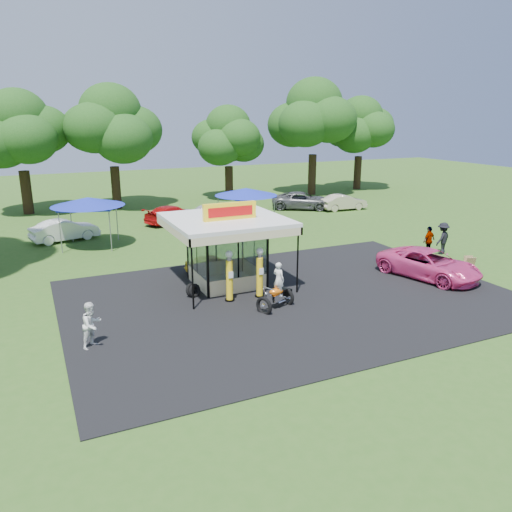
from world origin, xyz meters
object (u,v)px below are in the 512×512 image
object	(u,v)px
kiosk_car	(212,263)
bg_car_a	(65,230)
gas_pump_left	(229,277)
a_frame_sign	(469,264)
spectator_west	(92,325)
gas_pump_right	(260,274)
tent_east	(246,192)
spectator_east_b	(429,241)
bg_car_e	(343,202)
pink_sedan	(429,264)
tent_west	(88,202)
bg_car_d	(302,201)
spectator_east_a	(443,238)
bg_car_b	(173,214)
motorcycle	(277,290)
bg_car_c	(215,215)
gas_station_kiosk	(226,250)

from	to	relation	value
kiosk_car	bg_car_a	xyz separation A→B (m)	(-6.56, 10.58, 0.24)
gas_pump_left	a_frame_sign	size ratio (longest dim) A/B	2.69
spectator_west	a_frame_sign	bearing A→B (deg)	-35.63
gas_pump_right	tent_east	distance (m)	13.76
spectator_east_b	bg_car_e	size ratio (longest dim) A/B	0.42
pink_sedan	tent_west	world-z (taller)	tent_west
a_frame_sign	pink_sedan	bearing A→B (deg)	-163.62
gas_pump_left	spectator_east_b	world-z (taller)	gas_pump_left
bg_car_a	bg_car_d	xyz separation A→B (m)	(20.18, 3.50, 0.03)
gas_pump_right	spectator_east_a	distance (m)	13.34
a_frame_sign	spectator_west	xyz separation A→B (m)	(-19.39, -0.83, 0.41)
bg_car_a	gas_pump_left	bearing A→B (deg)	-173.37
spectator_east_b	tent_east	size ratio (longest dim) A/B	0.39
spectator_east_a	bg_car_b	bearing A→B (deg)	-71.48
motorcycle	kiosk_car	size ratio (longest dim) A/B	0.76
gas_pump_right	bg_car_c	size ratio (longest dim) A/B	0.50
gas_pump_left	a_frame_sign	world-z (taller)	gas_pump_left
kiosk_car	bg_car_c	world-z (taller)	bg_car_c
spectator_east_a	bg_car_d	xyz separation A→B (m)	(-0.25, 16.46, -0.22)
gas_station_kiosk	bg_car_a	bearing A→B (deg)	117.15
a_frame_sign	bg_car_a	distance (m)	25.09
gas_pump_left	motorcycle	xyz separation A→B (m)	(1.58, -1.62, -0.30)
motorcycle	kiosk_car	bearing A→B (deg)	74.34
motorcycle	spectator_east_a	distance (m)	13.54
spectator_west	tent_west	distance (m)	15.20
bg_car_b	bg_car_d	world-z (taller)	bg_car_d
bg_car_e	spectator_east_b	bearing A→B (deg)	167.78
motorcycle	bg_car_b	size ratio (longest dim) A/B	0.46
kiosk_car	pink_sedan	bearing A→B (deg)	-119.60
bg_car_a	gas_pump_right	bearing A→B (deg)	-168.86
kiosk_car	a_frame_sign	bearing A→B (deg)	-114.99
bg_car_b	bg_car_e	xyz separation A→B (m)	(15.18, -0.90, 0.00)
bg_car_a	tent_east	xyz separation A→B (m)	(12.15, -2.36, 2.10)
bg_car_c	tent_west	distance (m)	10.00
bg_car_e	pink_sedan	bearing A→B (deg)	161.08
gas_station_kiosk	gas_pump_right	world-z (taller)	gas_station_kiosk
spectator_west	spectator_east_a	world-z (taller)	spectator_east_a
gas_station_kiosk	bg_car_d	world-z (taller)	gas_station_kiosk
motorcycle	spectator_west	bearing A→B (deg)	160.66
gas_pump_right	a_frame_sign	bearing A→B (deg)	-6.19
kiosk_car	bg_car_c	distance (m)	11.87
motorcycle	pink_sedan	bearing A→B (deg)	-20.54
spectator_west	bg_car_e	size ratio (longest dim) A/B	0.41
bg_car_a	tent_west	size ratio (longest dim) A/B	0.96
bg_car_a	bg_car_b	distance (m)	8.43
tent_east	bg_car_c	bearing A→B (deg)	115.53
pink_sedan	bg_car_e	xyz separation A→B (m)	(6.85, 17.76, -0.05)
gas_station_kiosk	spectator_east_b	world-z (taller)	gas_station_kiosk
tent_east	bg_car_d	bearing A→B (deg)	36.13
spectator_east_b	bg_car_c	size ratio (longest dim) A/B	0.37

